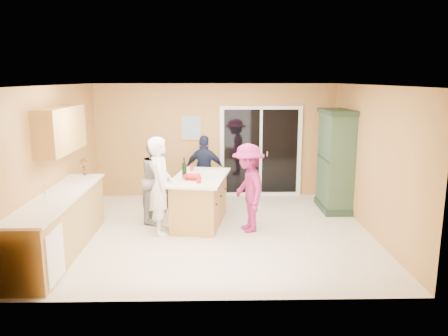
{
  "coord_description": "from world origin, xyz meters",
  "views": [
    {
      "loc": [
        -0.01,
        -7.49,
        2.72
      ],
      "look_at": [
        0.15,
        0.1,
        1.15
      ],
      "focal_mm": 35.0,
      "sensor_mm": 36.0,
      "label": 1
    }
  ],
  "objects_px": {
    "green_hutch": "(336,162)",
    "woman_grey": "(157,179)",
    "woman_white": "(161,186)",
    "woman_navy": "(205,170)",
    "kitchen_island": "(200,201)",
    "woman_magenta": "(248,188)"
  },
  "relations": [
    {
      "from": "woman_grey",
      "to": "woman_magenta",
      "type": "xyz_separation_m",
      "value": [
        1.69,
        -0.62,
        -0.02
      ]
    },
    {
      "from": "kitchen_island",
      "to": "woman_navy",
      "type": "bearing_deg",
      "value": 96.72
    },
    {
      "from": "green_hutch",
      "to": "woman_white",
      "type": "bearing_deg",
      "value": -158.06
    },
    {
      "from": "woman_white",
      "to": "woman_magenta",
      "type": "bearing_deg",
      "value": -92.22
    },
    {
      "from": "woman_magenta",
      "to": "woman_white",
      "type": "bearing_deg",
      "value": -100.29
    },
    {
      "from": "woman_navy",
      "to": "green_hutch",
      "type": "bearing_deg",
      "value": -178.55
    },
    {
      "from": "kitchen_island",
      "to": "green_hutch",
      "type": "xyz_separation_m",
      "value": [
        2.79,
        0.85,
        0.59
      ]
    },
    {
      "from": "green_hutch",
      "to": "woman_navy",
      "type": "height_order",
      "value": "green_hutch"
    },
    {
      "from": "woman_white",
      "to": "woman_grey",
      "type": "bearing_deg",
      "value": 5.78
    },
    {
      "from": "green_hutch",
      "to": "woman_grey",
      "type": "distance_m",
      "value": 3.67
    },
    {
      "from": "woman_white",
      "to": "woman_grey",
      "type": "xyz_separation_m",
      "value": [
        -0.15,
        0.72,
        -0.05
      ]
    },
    {
      "from": "woman_white",
      "to": "woman_navy",
      "type": "bearing_deg",
      "value": -27.55
    },
    {
      "from": "green_hutch",
      "to": "woman_white",
      "type": "relative_size",
      "value": 1.21
    },
    {
      "from": "kitchen_island",
      "to": "green_hutch",
      "type": "bearing_deg",
      "value": 26.75
    },
    {
      "from": "woman_white",
      "to": "green_hutch",
      "type": "bearing_deg",
      "value": -73.99
    },
    {
      "from": "woman_navy",
      "to": "woman_magenta",
      "type": "distance_m",
      "value": 1.93
    },
    {
      "from": "green_hutch",
      "to": "woman_navy",
      "type": "distance_m",
      "value": 2.77
    },
    {
      "from": "woman_white",
      "to": "woman_navy",
      "type": "distance_m",
      "value": 1.99
    },
    {
      "from": "green_hutch",
      "to": "woman_white",
      "type": "xyz_separation_m",
      "value": [
        -3.45,
        -1.39,
        -0.15
      ]
    },
    {
      "from": "kitchen_island",
      "to": "woman_white",
      "type": "relative_size",
      "value": 1.08
    },
    {
      "from": "woman_white",
      "to": "woman_navy",
      "type": "height_order",
      "value": "woman_white"
    },
    {
      "from": "green_hutch",
      "to": "woman_grey",
      "type": "relative_size",
      "value": 1.28
    }
  ]
}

